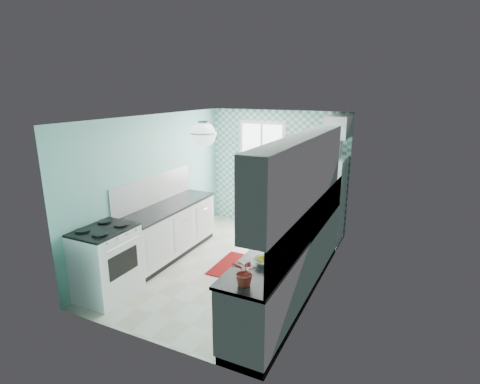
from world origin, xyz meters
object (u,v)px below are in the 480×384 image
at_px(potted_plant, 245,272).
at_px(ceiling_light, 203,134).
at_px(microwave, 327,150).
at_px(sink, 313,213).
at_px(stove, 106,261).
at_px(fridge, 324,199).
at_px(fruit_bowl, 265,261).

bearing_deg(potted_plant, ceiling_light, 134.73).
bearing_deg(microwave, sink, 97.00).
relative_size(potted_plant, microwave, 0.61).
height_order(stove, sink, sink).
bearing_deg(potted_plant, stove, 170.34).
distance_m(fridge, stove, 4.15).
distance_m(fridge, fruit_bowl, 3.30).
distance_m(fruit_bowl, microwave, 3.40).
bearing_deg(sink, ceiling_light, -130.34).
relative_size(fruit_bowl, microwave, 0.55).
bearing_deg(fruit_bowl, ceiling_light, 151.03).
relative_size(stove, sink, 1.91).
height_order(fruit_bowl, potted_plant, potted_plant).
xyz_separation_m(potted_plant, microwave, (-0.09, 3.84, 0.72)).
height_order(ceiling_light, microwave, ceiling_light).
bearing_deg(potted_plant, microwave, 91.34).
xyz_separation_m(ceiling_light, potted_plant, (1.20, -1.21, -1.23)).
bearing_deg(potted_plant, sink, 89.92).
height_order(ceiling_light, fruit_bowl, ceiling_light).
distance_m(fridge, potted_plant, 3.85).
distance_m(stove, potted_plant, 2.50).
xyz_separation_m(ceiling_light, sink, (1.20, 1.45, -1.39)).
bearing_deg(fridge, fruit_bowl, -87.79).
height_order(sink, potted_plant, sink).
bearing_deg(sink, potted_plant, -90.81).
relative_size(ceiling_light, fruit_bowl, 1.26).
xyz_separation_m(fruit_bowl, microwave, (-0.09, 3.29, 0.83)).
bearing_deg(fruit_bowl, potted_plant, -90.00).
xyz_separation_m(stove, sink, (2.40, 2.26, 0.40)).
bearing_deg(stove, fridge, 56.83).
bearing_deg(potted_plant, fridge, 91.35).
height_order(stove, potted_plant, potted_plant).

